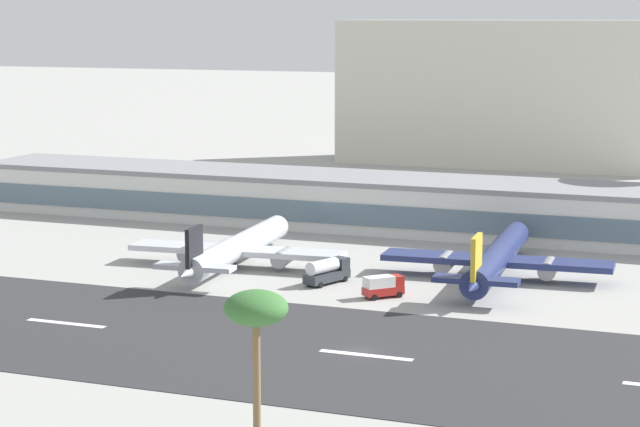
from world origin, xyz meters
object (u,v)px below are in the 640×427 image
object	(u,v)px
terminal_building	(429,205)
service_fuel_truck_0	(327,271)
distant_hotel_block	(505,93)
service_box_truck_1	(383,286)
airliner_gold_tail_gate_1	(496,260)
palm_tree_2	(256,313)
airliner_black_tail_gate_0	(234,249)

from	to	relation	value
terminal_building	service_fuel_truck_0	size ratio (longest dim) A/B	21.73
distant_hotel_block	service_fuel_truck_0	world-z (taller)	distant_hotel_block
service_box_truck_1	airliner_gold_tail_gate_1	bearing A→B (deg)	7.43
terminal_building	palm_tree_2	xyz separation A→B (m)	(19.10, -123.37, 9.16)
airliner_black_tail_gate_0	service_fuel_truck_0	world-z (taller)	airliner_black_tail_gate_0
terminal_building	airliner_black_tail_gate_0	bearing A→B (deg)	-114.11
airliner_gold_tail_gate_1	service_box_truck_1	world-z (taller)	airliner_gold_tail_gate_1
distant_hotel_block	service_fuel_truck_0	distance (m)	159.56
distant_hotel_block	airliner_gold_tail_gate_1	world-z (taller)	distant_hotel_block
airliner_gold_tail_gate_1	service_fuel_truck_0	distance (m)	26.70
distant_hotel_block	airliner_black_tail_gate_0	xyz separation A→B (m)	(-10.65, -152.85, -16.86)
airliner_gold_tail_gate_1	palm_tree_2	size ratio (longest dim) A/B	3.01
airliner_black_tail_gate_0	terminal_building	bearing A→B (deg)	-28.81
airliner_black_tail_gate_0	palm_tree_2	bearing A→B (deg)	-158.09
airliner_black_tail_gate_0	service_fuel_truck_0	distance (m)	19.27
service_box_truck_1	terminal_building	bearing A→B (deg)	52.34
distant_hotel_block	airliner_gold_tail_gate_1	xyz separation A→B (m)	(31.57, -146.28, -16.71)
distant_hotel_block	airliner_black_tail_gate_0	world-z (taller)	distant_hotel_block
distant_hotel_block	terminal_building	bearing A→B (deg)	-84.97
service_box_truck_1	palm_tree_2	bearing A→B (deg)	-128.89
distant_hotel_block	airliner_black_tail_gate_0	distance (m)	154.15
service_fuel_truck_0	palm_tree_2	xyz separation A→B (m)	(20.80, -72.85, 12.18)
distant_hotel_block	palm_tree_2	world-z (taller)	distant_hotel_block
terminal_building	service_fuel_truck_0	bearing A→B (deg)	-91.94
palm_tree_2	service_box_truck_1	bearing A→B (deg)	98.24
airliner_black_tail_gate_0	airliner_gold_tail_gate_1	size ratio (longest dim) A/B	0.95
airliner_gold_tail_gate_1	service_box_truck_1	bearing A→B (deg)	140.51
service_fuel_truck_0	service_box_truck_1	world-z (taller)	service_fuel_truck_0
terminal_building	palm_tree_2	size ratio (longest dim) A/B	11.83
airliner_black_tail_gate_0	palm_tree_2	distance (m)	88.34
airliner_black_tail_gate_0	service_box_truck_1	bearing A→B (deg)	-115.57
airliner_black_tail_gate_0	palm_tree_2	size ratio (longest dim) A/B	2.87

